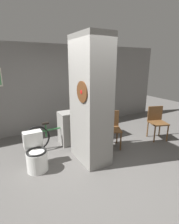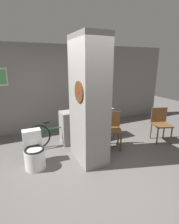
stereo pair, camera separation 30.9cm
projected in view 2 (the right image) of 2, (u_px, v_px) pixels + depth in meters
name	position (u px, v px, depth m)	size (l,w,h in m)	color
ground_plane	(97.00, 169.00, 3.52)	(14.00, 14.00, 0.00)	#5B5956
wall_back	(59.00, 88.00, 5.46)	(8.00, 0.09, 2.60)	gray
pillar_center	(89.00, 102.00, 3.57)	(0.58, 0.91, 2.60)	gray
counter_shelf	(87.00, 125.00, 4.79)	(1.45, 0.44, 0.85)	gray
toilet	(34.00, 153.00, 3.55)	(0.41, 0.57, 0.73)	white
chair_near_pillar	(112.00, 127.00, 4.34)	(0.57, 0.57, 0.90)	brown
chair_by_doorway	(161.00, 122.00, 4.70)	(0.55, 0.55, 0.90)	brown
bicycle	(56.00, 133.00, 4.46)	(1.55, 0.42, 0.68)	black
bottle_tall	(86.00, 106.00, 4.55)	(0.07, 0.07, 0.31)	#19598C
bottle_short	(88.00, 106.00, 4.71)	(0.08, 0.08, 0.23)	olive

